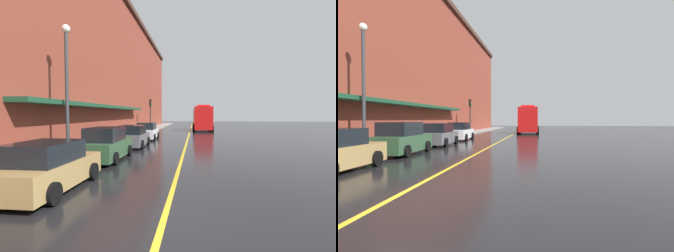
{
  "view_description": "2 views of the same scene",
  "coord_description": "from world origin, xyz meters",
  "views": [
    {
      "loc": [
        0.72,
        -5.12,
        2.47
      ],
      "look_at": [
        -2.58,
        25.5,
        1.01
      ],
      "focal_mm": 27.01,
      "sensor_mm": 36.0,
      "label": 1
    },
    {
      "loc": [
        3.57,
        -7.23,
        1.91
      ],
      "look_at": [
        -0.9,
        29.69,
        1.07
      ],
      "focal_mm": 31.21,
      "sensor_mm": 36.0,
      "label": 2
    }
  ],
  "objects": [
    {
      "name": "lane_center_stripe",
      "position": [
        0.0,
        25.0,
        0.0
      ],
      "size": [
        0.16,
        70.0,
        0.01
      ],
      "primitive_type": "cube",
      "color": "gold",
      "rests_on": "ground"
    },
    {
      "name": "traffic_light_near",
      "position": [
        -5.29,
        28.53,
        3.16
      ],
      "size": [
        0.38,
        0.36,
        4.3
      ],
      "color": "#232326",
      "rests_on": "sidewalk_left"
    },
    {
      "name": "parked_car_1",
      "position": [
        -4.01,
        7.92,
        0.82
      ],
      "size": [
        2.03,
        4.43,
        1.77
      ],
      "rotation": [
        0.0,
        0.0,
        1.58
      ],
      "color": "#2D5133",
      "rests_on": "ground"
    },
    {
      "name": "parked_car_2",
      "position": [
        -3.92,
        13.46,
        0.77
      ],
      "size": [
        2.08,
        4.18,
        1.63
      ],
      "rotation": [
        0.0,
        0.0,
        1.59
      ],
      "color": "#595B60",
      "rests_on": "ground"
    },
    {
      "name": "brick_building_left",
      "position": [
        -12.48,
        24.0,
        8.01
      ],
      "size": [
        11.32,
        64.0,
        16.01
      ],
      "color": "brown",
      "rests_on": "ground"
    },
    {
      "name": "ground_plane",
      "position": [
        0.0,
        25.0,
        0.0
      ],
      "size": [
        112.0,
        112.0,
        0.0
      ],
      "primitive_type": "plane",
      "color": "black"
    },
    {
      "name": "parked_car_0",
      "position": [
        -4.0,
        2.49,
        0.75
      ],
      "size": [
        2.06,
        4.31,
        1.59
      ],
      "rotation": [
        0.0,
        0.0,
        1.57
      ],
      "color": "#A5844C",
      "rests_on": "ground"
    },
    {
      "name": "parked_car_3",
      "position": [
        -3.93,
        19.07,
        0.77
      ],
      "size": [
        2.02,
        4.2,
        1.65
      ],
      "rotation": [
        0.0,
        0.0,
        1.59
      ],
      "color": "silver",
      "rests_on": "ground"
    },
    {
      "name": "sidewalk_left",
      "position": [
        -6.2,
        25.0,
        0.07
      ],
      "size": [
        2.4,
        70.0,
        0.15
      ],
      "primitive_type": "cube",
      "color": "gray",
      "rests_on": "ground"
    },
    {
      "name": "street_lamp_left",
      "position": [
        -5.95,
        7.49,
        4.4
      ],
      "size": [
        0.44,
        0.44,
        6.94
      ],
      "color": "#33383D",
      "rests_on": "sidewalk_left"
    },
    {
      "name": "fire_truck",
      "position": [
        1.79,
        32.92,
        1.78
      ],
      "size": [
        2.99,
        8.04,
        3.74
      ],
      "rotation": [
        0.0,
        0.0,
        -1.54
      ],
      "color": "red",
      "rests_on": "ground"
    },
    {
      "name": "parking_meter_1",
      "position": [
        -5.35,
        12.4,
        1.06
      ],
      "size": [
        0.14,
        0.18,
        1.33
      ],
      "color": "#4C4C51",
      "rests_on": "sidewalk_left"
    }
  ]
}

